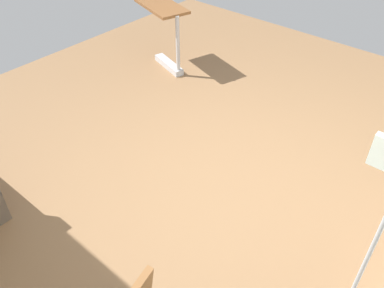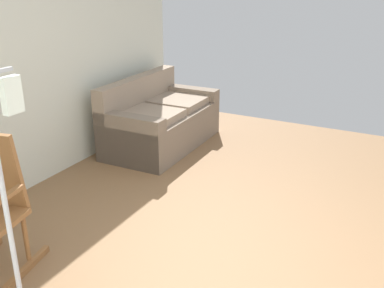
% 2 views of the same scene
% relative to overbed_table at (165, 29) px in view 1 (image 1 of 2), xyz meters
% --- Properties ---
extents(ground_plane, '(7.16, 7.16, 0.00)m').
position_rel_overbed_table_xyz_m(ground_plane, '(-2.03, 1.30, -0.53)').
color(ground_plane, olive).
extents(overbed_table, '(0.88, 0.62, 0.84)m').
position_rel_overbed_table_xyz_m(overbed_table, '(0.00, 0.00, 0.00)').
color(overbed_table, '#B2B5BA').
rests_on(overbed_table, ground).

